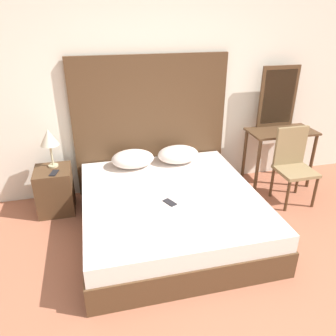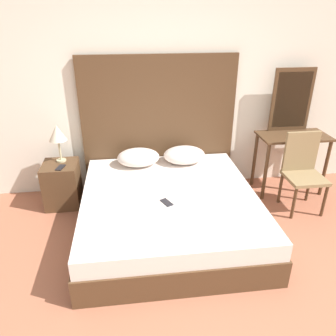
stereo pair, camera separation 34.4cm
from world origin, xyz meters
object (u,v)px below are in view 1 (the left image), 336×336
nightstand (55,190)px  chair (293,161)px  phone_on_nightstand (54,173)px  bed (170,212)px  phone_on_bed (170,202)px  vanity_desk (280,142)px  table_lamp (49,138)px

nightstand → chair: size_ratio=0.59×
chair → phone_on_nightstand: bearing=173.9°
phone_on_nightstand → bed: bearing=-26.4°
phone_on_bed → nightstand: bearing=143.1°
phone_on_bed → phone_on_nightstand: 1.40m
bed → nightstand: size_ratio=3.62×
bed → chair: bearing=10.2°
bed → chair: chair is taller
phone_on_bed → vanity_desk: vanity_desk is taller
phone_on_bed → vanity_desk: size_ratio=0.19×
table_lamp → chair: (2.86, -0.50, -0.37)m
phone_on_nightstand → chair: 2.86m
vanity_desk → bed: bearing=-157.5°
nightstand → bed: bearing=-29.7°
vanity_desk → chair: size_ratio=0.94×
bed → chair: (1.64, 0.30, 0.29)m
table_lamp → vanity_desk: size_ratio=0.52×
table_lamp → vanity_desk: bearing=-1.9°
bed → phone_on_nightstand: 1.38m
table_lamp → phone_on_nightstand: size_ratio=2.81×
table_lamp → nightstand: bearing=-99.7°
phone_on_bed → chair: (1.69, 0.48, 0.06)m
chair → bed: bearing=-169.8°
bed → table_lamp: (-1.22, 0.79, 0.67)m
bed → phone_on_bed: phone_on_bed is taller
phone_on_nightstand → nightstand: bearing=107.2°
phone_on_nightstand → phone_on_bed: bearing=-34.2°
phone_on_bed → chair: size_ratio=0.18×
nightstand → phone_on_nightstand: 0.30m
table_lamp → chair: table_lamp is taller
chair → vanity_desk: bearing=84.0°
phone_on_bed → vanity_desk: (1.73, 0.88, 0.16)m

